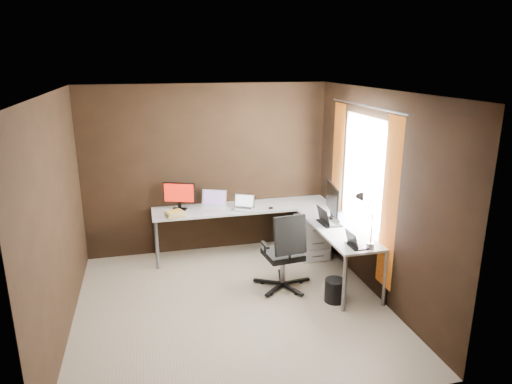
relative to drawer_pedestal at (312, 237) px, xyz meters
The scene contains 15 objects.
room 1.82m from the drawer_pedestal, 135.13° to the right, with size 3.60×3.60×2.50m.
desk 0.71m from the drawer_pedestal, 169.36° to the right, with size 2.65×2.25×0.73m.
drawer_pedestal is the anchor object (origin of this frame).
monitor_left 2.04m from the drawer_pedestal, 166.65° to the left, with size 0.44×0.21×0.40m.
monitor_right 0.87m from the drawer_pedestal, 80.66° to the right, with size 0.18×0.60×0.50m.
laptop_white 1.53m from the drawer_pedestal, 162.89° to the left, with size 0.44×0.39×0.24m.
laptop_silver 1.11m from the drawer_pedestal, 165.51° to the left, with size 0.37×0.33×0.20m.
laptop_black_big 0.79m from the drawer_pedestal, 93.49° to the right, with size 0.25×0.35×0.23m.
laptop_black_small 1.48m from the drawer_pedestal, 90.44° to the right, with size 0.20×0.28×0.19m.
book_stack 2.03m from the drawer_pedestal, behind, with size 0.29×0.25×0.08m.
mouse_left 1.93m from the drawer_pedestal, behind, with size 0.08×0.05×0.03m, color black.
mouse_corner 0.76m from the drawer_pedestal, 165.77° to the left, with size 0.08×0.05×0.03m, color black.
desk_lamp 1.66m from the drawer_pedestal, 87.25° to the right, with size 0.20×0.24×0.65m.
office_chair 1.11m from the drawer_pedestal, 129.19° to the right, with size 0.58×0.58×1.03m.
wastebasket 1.35m from the drawer_pedestal, 98.56° to the right, with size 0.24×0.24×0.28m, color black.
Camera 1 is at (-0.88, -4.75, 2.83)m, focal length 32.00 mm.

